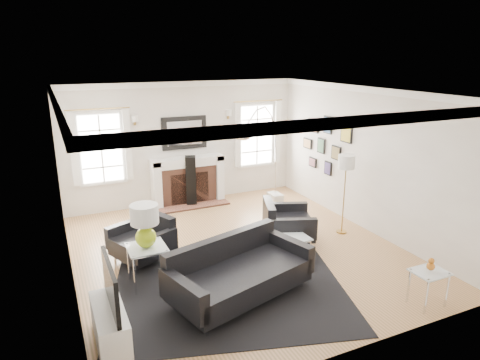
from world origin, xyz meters
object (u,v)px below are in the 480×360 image
armchair_right (285,223)px  arc_floor_lamp (261,156)px  coffee_table (278,236)px  gourd_lamp (145,223)px  sofa (237,273)px  fireplace (188,181)px  armchair_left (145,240)px

armchair_right → arc_floor_lamp: arc_floor_lamp is taller
coffee_table → gourd_lamp: bearing=-179.2°
sofa → armchair_right: bearing=40.2°
fireplace → arc_floor_lamp: size_ratio=0.70×
coffee_table → gourd_lamp: size_ratio=1.32×
armchair_right → arc_floor_lamp: 1.74m
fireplace → sofa: bearing=-98.5°
fireplace → armchair_left: bearing=-122.9°
armchair_right → gourd_lamp: bearing=-170.2°
fireplace → armchair_right: bearing=-70.8°
sofa → gourd_lamp: (-1.10, 0.88, 0.63)m
sofa → armchair_right: 2.08m
armchair_right → coffee_table: 0.59m
fireplace → sofa: 4.19m
armchair_left → armchair_right: (2.54, -0.37, 0.01)m
armchair_left → armchair_right: 2.57m
gourd_lamp → armchair_left: bearing=80.5°
fireplace → armchair_right: fireplace is taller
fireplace → armchair_left: size_ratio=1.44×
sofa → gourd_lamp: gourd_lamp is taller
fireplace → coffee_table: bearing=-80.0°
armchair_left → coffee_table: size_ratio=1.35×
fireplace → coffee_table: 3.28m
armchair_left → arc_floor_lamp: (2.76, 1.07, 0.96)m
gourd_lamp → arc_floor_lamp: bearing=33.2°
armchair_left → gourd_lamp: bearing=-99.5°
sofa → armchair_left: (-0.96, 1.71, -0.02)m
coffee_table → fireplace: bearing=100.0°
gourd_lamp → arc_floor_lamp: size_ratio=0.27×
armchair_right → gourd_lamp: 2.80m
sofa → coffee_table: sofa is taller
fireplace → arc_floor_lamp: 1.97m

